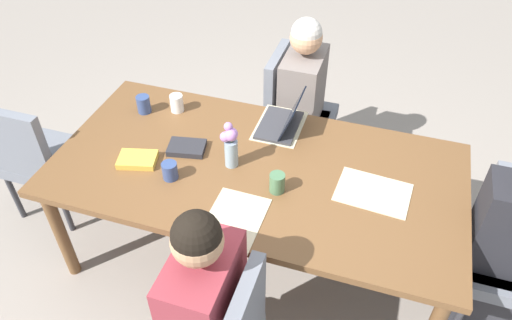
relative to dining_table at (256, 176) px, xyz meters
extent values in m
plane|color=gray|center=(0.00, 0.00, -0.66)|extent=(10.00, 10.00, 0.00)
cube|color=brown|center=(0.00, 0.00, 0.05)|extent=(2.17, 1.09, 0.04)
cylinder|color=brown|center=(-1.00, -0.46, -0.32)|extent=(0.07, 0.07, 0.68)
cylinder|color=brown|center=(-1.00, 0.46, -0.32)|extent=(0.07, 0.07, 0.68)
cylinder|color=brown|center=(1.00, 0.46, -0.32)|extent=(0.07, 0.07, 0.68)
cube|color=#93333D|center=(0.04, -0.81, 0.04)|extent=(0.24, 0.40, 0.50)
sphere|color=tan|center=(0.04, -0.81, 0.41)|extent=(0.20, 0.20, 0.20)
sphere|color=black|center=(0.04, -0.81, 0.44)|extent=(0.19, 0.19, 0.19)
cylinder|color=#333338|center=(1.18, -0.19, -0.47)|extent=(0.04, 0.04, 0.37)
cylinder|color=#333338|center=(1.18, 0.19, -0.47)|extent=(0.04, 0.04, 0.37)
cube|color=#2D2D33|center=(1.31, 0.00, -0.43)|extent=(0.34, 0.36, 0.45)
cube|color=slate|center=(0.05, 0.89, -0.25)|extent=(0.44, 0.44, 0.08)
cube|color=slate|center=(-0.14, 0.89, 0.02)|extent=(0.06, 0.42, 0.45)
cylinder|color=#333338|center=(0.24, 1.08, -0.47)|extent=(0.04, 0.04, 0.37)
cylinder|color=#333338|center=(0.24, 0.70, -0.47)|extent=(0.04, 0.04, 0.37)
cylinder|color=#333338|center=(-0.14, 1.08, -0.47)|extent=(0.04, 0.04, 0.37)
cylinder|color=#333338|center=(-0.14, 0.70, -0.47)|extent=(0.04, 0.04, 0.37)
cube|color=#2D2D33|center=(0.05, 0.83, -0.43)|extent=(0.36, 0.34, 0.45)
cube|color=slate|center=(0.05, 0.83, 0.04)|extent=(0.24, 0.40, 0.50)
sphere|color=tan|center=(0.05, 0.83, 0.41)|extent=(0.20, 0.20, 0.20)
sphere|color=beige|center=(0.05, 0.83, 0.44)|extent=(0.19, 0.19, 0.19)
cube|color=slate|center=(-1.39, 0.00, -0.25)|extent=(0.44, 0.44, 0.08)
cube|color=slate|center=(-1.39, -0.19, 0.02)|extent=(0.42, 0.06, 0.45)
cylinder|color=#333338|center=(-1.58, 0.19, -0.47)|extent=(0.04, 0.04, 0.37)
cylinder|color=#333338|center=(-1.20, 0.19, -0.47)|extent=(0.04, 0.04, 0.37)
cylinder|color=#333338|center=(-1.58, -0.19, -0.47)|extent=(0.04, 0.04, 0.37)
cylinder|color=#333338|center=(-1.20, -0.19, -0.47)|extent=(0.04, 0.04, 0.37)
cylinder|color=#8EA8B7|center=(-0.13, -0.02, 0.14)|extent=(0.07, 0.07, 0.16)
sphere|color=#B27AC6|center=(-0.12, -0.02, 0.26)|extent=(0.05, 0.05, 0.05)
cylinder|color=#477A3D|center=(-0.12, -0.02, 0.24)|extent=(0.01, 0.01, 0.03)
sphere|color=#B27AC6|center=(-0.13, -0.01, 0.27)|extent=(0.07, 0.07, 0.07)
cylinder|color=#477A3D|center=(-0.13, -0.01, 0.24)|extent=(0.01, 0.01, 0.04)
sphere|color=#B27AC6|center=(-0.14, -0.01, 0.31)|extent=(0.05, 0.05, 0.05)
cylinder|color=#477A3D|center=(-0.14, -0.01, 0.27)|extent=(0.01, 0.01, 0.09)
sphere|color=#B27AC6|center=(-0.15, -0.03, 0.26)|extent=(0.05, 0.05, 0.05)
cylinder|color=#477A3D|center=(-0.15, -0.03, 0.24)|extent=(0.01, 0.01, 0.03)
sphere|color=#B27AC6|center=(-0.12, -0.03, 0.27)|extent=(0.06, 0.06, 0.06)
cylinder|color=#477A3D|center=(-0.12, -0.03, 0.25)|extent=(0.01, 0.01, 0.05)
cube|color=beige|center=(0.02, -0.38, 0.07)|extent=(0.27, 0.37, 0.00)
cube|color=beige|center=(0.62, 0.00, 0.07)|extent=(0.38, 0.29, 0.00)
cube|color=beige|center=(0.02, 0.38, 0.07)|extent=(0.26, 0.36, 0.00)
cube|color=#38383D|center=(0.02, 0.37, 0.08)|extent=(0.22, 0.32, 0.02)
cube|color=black|center=(0.09, 0.37, 0.18)|extent=(0.08, 0.31, 0.19)
cylinder|color=#33477A|center=(-0.39, -0.21, 0.11)|extent=(0.08, 0.08, 0.09)
cylinder|color=#33477A|center=(-0.80, 0.27, 0.12)|extent=(0.08, 0.08, 0.11)
cylinder|color=#47704C|center=(0.15, -0.13, 0.12)|extent=(0.08, 0.08, 0.11)
cylinder|color=white|center=(-0.61, 0.34, 0.12)|extent=(0.08, 0.08, 0.11)
cube|color=#28282D|center=(-0.41, 0.02, 0.08)|extent=(0.22, 0.18, 0.03)
cube|color=gold|center=(-0.61, -0.16, 0.08)|extent=(0.23, 0.19, 0.03)
camera|label=1|loc=(0.58, -1.81, 1.79)|focal=34.13mm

